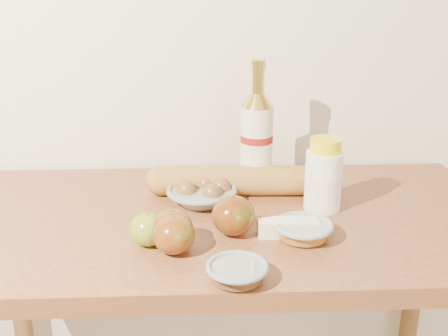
{
  "coord_description": "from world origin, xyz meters",
  "views": [
    {
      "loc": [
        -0.05,
        0.09,
        1.41
      ],
      "look_at": [
        0.0,
        1.15,
        1.02
      ],
      "focal_mm": 45.0,
      "sensor_mm": 36.0,
      "label": 1
    }
  ],
  "objects": [
    {
      "name": "apple_yellowgreen",
      "position": [
        -0.15,
        1.06,
        0.93
      ],
      "size": [
        0.07,
        0.07,
        0.06
      ],
      "rotation": [
        0.0,
        0.0,
        0.06
      ],
      "color": "#A19020",
      "rests_on": "table"
    },
    {
      "name": "baguette",
      "position": [
        0.04,
        1.3,
        0.93
      ],
      "size": [
        0.42,
        0.09,
        0.07
      ],
      "rotation": [
        0.0,
        0.0,
        -0.04
      ],
      "color": "#BA8739",
      "rests_on": "table"
    },
    {
      "name": "back_wall",
      "position": [
        0.0,
        1.51,
        1.3
      ],
      "size": [
        3.5,
        0.02,
        2.6
      ],
      "primitive_type": "cube",
      "color": "beige",
      "rests_on": "ground"
    },
    {
      "name": "sugar_bowl",
      "position": [
        0.01,
        0.92,
        0.92
      ],
      "size": [
        0.14,
        0.14,
        0.03
      ],
      "rotation": [
        0.0,
        0.0,
        0.3
      ],
      "color": "gray",
      "rests_on": "table"
    },
    {
      "name": "table",
      "position": [
        0.0,
        1.18,
        0.78
      ],
      "size": [
        1.2,
        0.6,
        0.9
      ],
      "color": "#975930",
      "rests_on": "ground"
    },
    {
      "name": "cream_bottle",
      "position": [
        0.22,
        1.21,
        0.97
      ],
      "size": [
        0.09,
        0.09,
        0.16
      ],
      "rotation": [
        0.0,
        0.0,
        -0.1
      ],
      "color": "white",
      "rests_on": "table"
    },
    {
      "name": "egg_bowl",
      "position": [
        -0.04,
        1.25,
        0.92
      ],
      "size": [
        0.2,
        0.2,
        0.06
      ],
      "rotation": [
        0.0,
        0.0,
        -0.34
      ],
      "color": "gray",
      "rests_on": "table"
    },
    {
      "name": "apple_redgreen_front",
      "position": [
        -0.1,
        1.02,
        0.94
      ],
      "size": [
        0.1,
        0.1,
        0.07
      ],
      "rotation": [
        0.0,
        0.0,
        0.24
      ],
      "color": "#95080D",
      "rests_on": "table"
    },
    {
      "name": "apple_extra",
      "position": [
        -0.1,
        1.05,
        0.94
      ],
      "size": [
        0.1,
        0.1,
        0.07
      ],
      "rotation": [
        0.0,
        0.0,
        0.24
      ],
      "color": "#95080D",
      "rests_on": "table"
    },
    {
      "name": "bourbon_bottle",
      "position": [
        0.08,
        1.33,
        1.03
      ],
      "size": [
        0.08,
        0.08,
        0.31
      ],
      "rotation": [
        0.0,
        0.0,
        -0.13
      ],
      "color": "beige",
      "rests_on": "table"
    },
    {
      "name": "apple_redgreen_right",
      "position": [
        0.02,
        1.09,
        0.94
      ],
      "size": [
        0.09,
        0.09,
        0.08
      ],
      "rotation": [
        0.0,
        0.0,
        -0.08
      ],
      "color": "maroon",
      "rests_on": "table"
    },
    {
      "name": "butter_stick",
      "position": [
        0.12,
        1.08,
        0.92
      ],
      "size": [
        0.12,
        0.04,
        0.04
      ],
      "rotation": [
        0.0,
        0.0,
        0.04
      ],
      "color": "#EEEAB8",
      "rests_on": "table"
    },
    {
      "name": "syrup_bowl",
      "position": [
        0.15,
        1.07,
        0.92
      ],
      "size": [
        0.13,
        0.13,
        0.03
      ],
      "rotation": [
        0.0,
        0.0,
        0.06
      ],
      "color": "#919E99",
      "rests_on": "table"
    }
  ]
}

